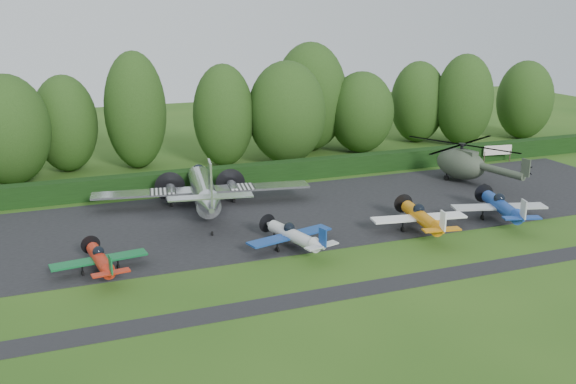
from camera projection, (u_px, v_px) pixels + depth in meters
name	position (u px, v px, depth m)	size (l,w,h in m)	color
ground	(354.00, 252.00, 47.46)	(160.00, 160.00, 0.00)	#254D15
apron	(303.00, 213.00, 56.42)	(70.00, 18.00, 0.01)	black
taxiway_verge	(395.00, 284.00, 42.08)	(70.00, 2.00, 0.00)	black
hedgerow	(263.00, 182.00, 66.29)	(90.00, 1.60, 2.00)	black
transport_plane	(204.00, 190.00, 57.14)	(19.61, 15.04, 6.28)	silver
light_plane_red	(101.00, 260.00, 43.36)	(6.47, 6.80, 2.48)	#B62410
light_plane_white	(294.00, 235.00, 47.68)	(7.01, 7.37, 2.69)	silver
light_plane_orange	(421.00, 217.00, 51.35)	(7.80, 8.20, 3.00)	orange
light_plane_blue	(502.00, 206.00, 54.04)	(8.00, 8.41, 3.07)	navy
helicopter	(461.00, 161.00, 65.99)	(12.49, 14.62, 4.02)	#3A4636
sign_board	(498.00, 151.00, 74.42)	(3.55, 0.13, 2.00)	#3F3326
tree_0	(418.00, 102.00, 84.63)	(7.19, 7.19, 10.69)	black
tree_1	(135.00, 110.00, 70.50)	(6.75, 6.75, 12.97)	black
tree_2	(8.00, 130.00, 64.08)	(8.23, 8.23, 11.21)	black
tree_3	(464.00, 100.00, 82.46)	(7.35, 7.35, 11.77)	black
tree_5	(65.00, 124.00, 69.39)	(6.84, 6.84, 10.56)	black
tree_6	(287.00, 113.00, 72.90)	(8.92, 8.92, 11.73)	black
tree_7	(224.00, 116.00, 71.74)	(6.83, 6.83, 11.49)	black
tree_8	(302.00, 108.00, 78.61)	(5.72, 5.72, 11.09)	black
tree_9	(525.00, 100.00, 86.88)	(7.47, 7.47, 10.57)	black
tree_10	(361.00, 112.00, 78.67)	(7.97, 7.97, 9.97)	black
tree_11	(310.00, 97.00, 79.29)	(9.11, 9.11, 13.41)	black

